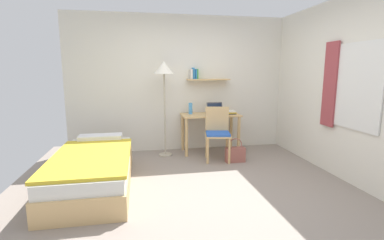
{
  "coord_description": "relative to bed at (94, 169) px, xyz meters",
  "views": [
    {
      "loc": [
        -0.85,
        -3.43,
        1.55
      ],
      "look_at": [
        -0.11,
        0.51,
        0.85
      ],
      "focal_mm": 26.27,
      "sensor_mm": 36.0,
      "label": 1
    }
  ],
  "objects": [
    {
      "name": "water_bottle",
      "position": [
        1.59,
        1.41,
        0.61
      ],
      "size": [
        0.07,
        0.07,
        0.21
      ],
      "primitive_type": "cylinder",
      "color": "#4C99DB",
      "rests_on": "desk"
    },
    {
      "name": "desk",
      "position": [
        1.95,
        1.33,
        0.36
      ],
      "size": [
        1.09,
        0.55,
        0.74
      ],
      "color": "tan",
      "rests_on": "ground_plane"
    },
    {
      "name": "laptop",
      "position": [
        2.05,
        1.34,
        0.56
      ],
      "size": [
        0.31,
        0.24,
        0.21
      ],
      "color": "#2D2D33",
      "rests_on": "desk"
    },
    {
      "name": "book_stack",
      "position": [
        2.35,
        1.28,
        0.53
      ],
      "size": [
        0.18,
        0.21,
        0.06
      ],
      "color": "#333338",
      "rests_on": "desk"
    },
    {
      "name": "bed",
      "position": [
        0.0,
        0.0,
        0.0
      ],
      "size": [
        0.97,
        2.03,
        0.54
      ],
      "color": "tan",
      "rests_on": "ground_plane"
    },
    {
      "name": "handbag",
      "position": [
        2.23,
        0.64,
        -0.1
      ],
      "size": [
        0.33,
        0.13,
        0.42
      ],
      "color": "#99564C",
      "rests_on": "ground_plane"
    },
    {
      "name": "desk_chair",
      "position": [
        1.96,
        0.84,
        0.27
      ],
      "size": [
        0.5,
        0.49,
        0.93
      ],
      "color": "tan",
      "rests_on": "ground_plane"
    },
    {
      "name": "wall_right",
      "position": [
        3.51,
        -0.37,
        1.06
      ],
      "size": [
        0.1,
        4.4,
        2.6
      ],
      "color": "silver",
      "rests_on": "ground_plane"
    },
    {
      "name": "standing_lamp",
      "position": [
        1.08,
        1.25,
        1.26
      ],
      "size": [
        0.36,
        0.36,
        1.72
      ],
      "color": "#B2A893",
      "rests_on": "ground_plane"
    },
    {
      "name": "wall_back",
      "position": [
        1.5,
        1.66,
        1.06
      ],
      "size": [
        4.4,
        0.27,
        2.6
      ],
      "color": "silver",
      "rests_on": "ground_plane"
    },
    {
      "name": "ground_plane",
      "position": [
        1.49,
        -0.37,
        -0.24
      ],
      "size": [
        5.28,
        5.28,
        0.0
      ],
      "primitive_type": "plane",
      "color": "gray"
    }
  ]
}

